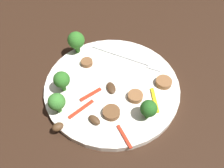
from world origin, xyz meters
The scene contains 18 objects.
ground_plane centered at (0.00, 0.00, 0.00)m, with size 1.40×1.40×0.00m, color black.
plate centered at (0.00, 0.00, 0.01)m, with size 0.29×0.29×0.01m, color white.
fork centered at (0.04, 0.08, 0.02)m, with size 0.18×0.07×0.00m.
broccoli_floret_0 centered at (-0.10, -0.03, 0.05)m, with size 0.03×0.03×0.05m.
broccoli_floret_1 centered at (-0.09, -0.08, 0.04)m, with size 0.03×0.03×0.05m.
broccoli_floret_2 centered at (-0.10, 0.09, 0.05)m, with size 0.04×0.04×0.05m.
broccoli_floret_3 centered at (0.08, -0.07, 0.04)m, with size 0.03×0.03×0.04m.
sausage_slice_0 centered at (0.05, -0.03, 0.02)m, with size 0.03×0.03×0.01m, color brown.
sausage_slice_1 centered at (-0.07, 0.05, 0.02)m, with size 0.03×0.03×0.01m, color brown.
sausage_slice_2 centered at (0.01, -0.07, 0.02)m, with size 0.03×0.03×0.01m, color brown.
sausage_slice_3 centered at (0.11, 0.02, 0.02)m, with size 0.03×0.03×0.01m, color brown.
mushroom_0 centered at (-0.08, -0.12, 0.02)m, with size 0.02×0.02×0.01m, color #4C331E.
mushroom_1 centered at (-0.02, -0.09, 0.02)m, with size 0.03×0.01×0.01m, color #4C331E.
mushroom_2 centered at (0.00, -0.01, 0.02)m, with size 0.03×0.02×0.01m, color #422B19.
pepper_strip_0 centered at (0.09, -0.03, 0.02)m, with size 0.06×0.01×0.00m, color yellow.
pepper_strip_1 centered at (-0.05, -0.07, 0.02)m, with size 0.06×0.01×0.00m, color red.
pepper_strip_2 centered at (-0.04, -0.04, 0.02)m, with size 0.05×0.01×0.00m, color red.
pepper_strip_3 centered at (0.04, -0.12, 0.02)m, with size 0.05×0.01×0.00m, color red.
Camera 1 is at (0.04, -0.29, 0.39)m, focal length 35.60 mm.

